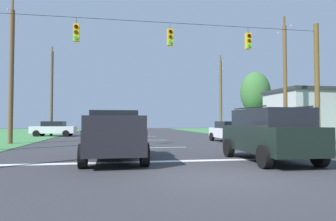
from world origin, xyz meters
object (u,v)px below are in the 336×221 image
at_px(utility_pole_far_right, 221,95).
at_px(utility_pole_mid_left, 11,74).
at_px(utility_pole_mid_right, 285,81).
at_px(utility_pole_far_left, 52,92).
at_px(distant_car_oncoming, 54,129).
at_px(tree_roadside_far_right, 255,93).
at_px(roadside_store, 326,113).
at_px(pickup_truck, 114,135).
at_px(distant_car_crossing_white, 230,131).
at_px(overhead_signal_span, 167,74).
at_px(suv_black, 269,133).
at_px(distant_car_far_parked, 293,131).

bearing_deg(utility_pole_far_right, utility_pole_mid_left, -147.60).
bearing_deg(utility_pole_mid_right, utility_pole_far_left, 147.70).
height_order(distant_car_oncoming, tree_roadside_far_right, tree_roadside_far_right).
bearing_deg(roadside_store, distant_car_oncoming, 167.17).
bearing_deg(pickup_truck, distant_car_crossing_white, 47.22).
bearing_deg(utility_pole_far_left, overhead_signal_span, -59.79).
xyz_separation_m(distant_car_crossing_white, roadside_store, (11.87, 4.96, 1.50)).
bearing_deg(tree_roadside_far_right, suv_black, -115.13).
height_order(distant_car_oncoming, utility_pole_mid_right, utility_pole_mid_right).
bearing_deg(pickup_truck, tree_roadside_far_right, 51.72).
xyz_separation_m(pickup_truck, utility_pole_far_left, (-6.53, 21.11, 3.64)).
distance_m(distant_car_oncoming, tree_roadside_far_right, 22.38).
bearing_deg(utility_pole_far_right, utility_pole_mid_right, -88.07).
bearing_deg(pickup_truck, distant_car_far_parked, 33.39).
relative_size(suv_black, utility_pole_far_right, 0.52).
xyz_separation_m(pickup_truck, utility_pole_far_right, (12.37, 21.85, 3.67)).
height_order(pickup_truck, distant_car_oncoming, pickup_truck).
bearing_deg(utility_pole_far_right, overhead_signal_span, -118.82).
relative_size(utility_pole_far_left, roadside_store, 0.89).
xyz_separation_m(suv_black, roadside_store, (14.48, 15.48, 1.23)).
relative_size(overhead_signal_span, utility_pole_far_left, 2.05).
bearing_deg(utility_pole_mid_right, pickup_truck, -145.24).
height_order(overhead_signal_span, utility_pole_far_left, utility_pole_far_left).
bearing_deg(overhead_signal_span, pickup_truck, -121.88).
bearing_deg(suv_black, overhead_signal_span, 114.44).
xyz_separation_m(distant_car_far_parked, utility_pole_mid_left, (-20.25, 0.83, 3.91)).
bearing_deg(pickup_truck, suv_black, -13.86).
bearing_deg(roadside_store, utility_pole_mid_left, -170.81).
distance_m(overhead_signal_span, roadside_store, 19.72).
relative_size(distant_car_crossing_white, distant_car_far_parked, 0.97).
xyz_separation_m(distant_car_oncoming, tree_roadside_far_right, (22.02, 0.16, 4.00)).
distance_m(utility_pole_far_right, utility_pole_far_left, 18.91).
xyz_separation_m(distant_car_far_parked, tree_roadside_far_right, (2.56, 11.38, 4.00)).
xyz_separation_m(utility_pole_far_left, tree_roadside_far_right, (22.48, -0.90, 0.19)).
relative_size(suv_black, roadside_store, 0.46).
bearing_deg(utility_pole_far_right, suv_black, -105.75).
xyz_separation_m(distant_car_oncoming, utility_pole_mid_right, (18.88, -11.16, 3.81)).
distance_m(overhead_signal_span, utility_pole_mid_right, 10.66).
bearing_deg(distant_car_crossing_white, distant_car_oncoming, 142.89).
distance_m(pickup_truck, utility_pole_far_left, 22.39).
relative_size(distant_car_far_parked, utility_pole_mid_right, 0.46).
bearing_deg(distant_car_oncoming, pickup_truck, -73.15).
distance_m(distant_car_crossing_white, tree_roadside_far_right, 14.02).
xyz_separation_m(distant_car_oncoming, utility_pole_far_left, (-0.45, 1.06, 3.81)).
height_order(distant_car_far_parked, tree_roadside_far_right, tree_roadside_far_right).
relative_size(utility_pole_far_right, roadside_store, 0.89).
xyz_separation_m(distant_car_crossing_white, distant_car_far_parked, (4.98, -0.26, 0.00)).
height_order(suv_black, tree_roadside_far_right, tree_roadside_far_right).
xyz_separation_m(pickup_truck, utility_pole_mid_left, (-6.86, 9.66, 3.74)).
distance_m(suv_black, utility_pole_far_right, 24.46).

